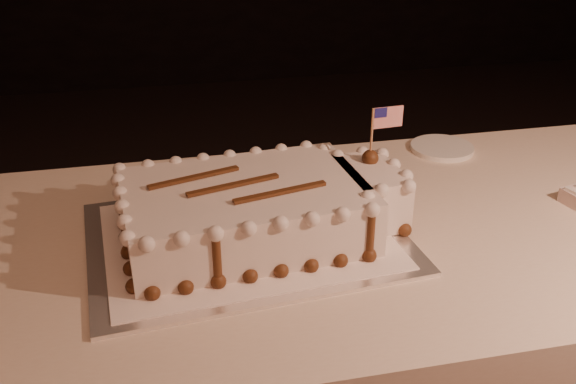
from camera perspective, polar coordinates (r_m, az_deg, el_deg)
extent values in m
cube|color=beige|center=(1.52, 10.27, -14.76)|extent=(2.40, 0.80, 0.75)
cube|color=white|center=(1.21, -3.71, -4.07)|extent=(0.61, 0.48, 0.01)
cube|color=white|center=(1.21, -3.72, -3.86)|extent=(0.55, 0.44, 0.00)
cube|color=silver|center=(1.18, -3.79, -1.67)|extent=(0.46, 0.33, 0.10)
cube|color=silver|center=(1.25, 7.30, -0.06)|extent=(0.12, 0.17, 0.10)
sphere|color=#582F16|center=(1.06, -11.98, -8.77)|extent=(0.03, 0.03, 0.03)
sphere|color=#582F16|center=(1.06, -9.08, -8.35)|extent=(0.03, 0.03, 0.03)
sphere|color=#582F16|center=(1.07, -6.21, -7.91)|extent=(0.03, 0.03, 0.03)
sphere|color=#582F16|center=(1.08, -3.39, -7.46)|extent=(0.03, 0.03, 0.03)
sphere|color=#582F16|center=(1.09, -0.63, -7.00)|extent=(0.03, 0.03, 0.03)
sphere|color=#582F16|center=(1.10, 2.07, -6.54)|extent=(0.03, 0.03, 0.03)
sphere|color=#582F16|center=(1.12, 4.69, -6.08)|extent=(0.03, 0.03, 0.03)
sphere|color=#582F16|center=(1.14, 7.22, -5.61)|extent=(0.03, 0.03, 0.03)
sphere|color=#582F16|center=(1.18, 6.84, -4.44)|extent=(0.03, 0.03, 0.03)
sphere|color=#582F16|center=(1.20, 8.03, -3.73)|extent=(0.03, 0.03, 0.03)
sphere|color=#582F16|center=(1.23, 10.33, -3.33)|extent=(0.03, 0.03, 0.03)
sphere|color=#582F16|center=(1.26, 10.12, -2.37)|extent=(0.03, 0.03, 0.03)
sphere|color=#582F16|center=(1.30, 9.09, -1.26)|extent=(0.03, 0.03, 0.03)
sphere|color=#582F16|center=(1.35, 8.11, -0.23)|extent=(0.03, 0.03, 0.03)
sphere|color=#582F16|center=(1.35, 6.42, -0.08)|extent=(0.03, 0.03, 0.03)
sphere|color=#582F16|center=(1.33, 4.29, -0.39)|extent=(0.03, 0.03, 0.03)
sphere|color=#582F16|center=(1.36, 3.12, 0.25)|extent=(0.03, 0.03, 0.03)
sphere|color=#582F16|center=(1.37, 1.57, 0.49)|extent=(0.03, 0.03, 0.03)
sphere|color=#582F16|center=(1.35, -0.59, 0.19)|extent=(0.03, 0.03, 0.03)
sphere|color=#582F16|center=(1.34, -2.80, -0.11)|extent=(0.03, 0.03, 0.03)
sphere|color=#582F16|center=(1.33, -5.05, -0.42)|extent=(0.03, 0.03, 0.03)
sphere|color=#582F16|center=(1.32, -7.32, -0.74)|extent=(0.03, 0.03, 0.03)
sphere|color=#582F16|center=(1.31, -9.63, -1.06)|extent=(0.03, 0.03, 0.03)
sphere|color=#582F16|center=(1.31, -11.95, -1.37)|extent=(0.03, 0.03, 0.03)
sphere|color=#582F16|center=(1.31, -14.29, -1.69)|extent=(0.03, 0.03, 0.03)
sphere|color=#582F16|center=(1.27, -14.40, -2.72)|extent=(0.03, 0.03, 0.03)
sphere|color=#582F16|center=(1.22, -14.22, -3.93)|extent=(0.03, 0.03, 0.03)
sphere|color=#582F16|center=(1.17, -14.02, -5.23)|extent=(0.03, 0.03, 0.03)
sphere|color=#582F16|center=(1.13, -13.80, -6.63)|extent=(0.03, 0.03, 0.03)
sphere|color=#582F16|center=(1.08, -13.56, -8.16)|extent=(0.03, 0.03, 0.03)
sphere|color=silver|center=(1.01, -12.47, -4.55)|extent=(0.03, 0.03, 0.03)
sphere|color=silver|center=(1.01, -9.45, -4.13)|extent=(0.03, 0.03, 0.03)
sphere|color=silver|center=(1.02, -6.47, -3.70)|extent=(0.03, 0.03, 0.03)
sphere|color=silver|center=(1.03, -3.53, -3.27)|extent=(0.03, 0.03, 0.03)
sphere|color=silver|center=(1.04, -0.65, -2.83)|extent=(0.03, 0.03, 0.03)
sphere|color=silver|center=(1.06, 2.15, -2.41)|extent=(0.03, 0.03, 0.03)
sphere|color=silver|center=(1.07, 4.87, -1.98)|extent=(0.03, 0.03, 0.03)
sphere|color=silver|center=(1.09, 7.50, -1.57)|extent=(0.03, 0.03, 0.03)
sphere|color=silver|center=(1.13, 7.09, -0.49)|extent=(0.03, 0.03, 0.03)
sphere|color=silver|center=(1.16, 8.32, 0.15)|extent=(0.03, 0.03, 0.03)
sphere|color=silver|center=(1.18, 10.69, 0.50)|extent=(0.03, 0.03, 0.03)
sphere|color=silver|center=(1.22, 10.47, 1.38)|extent=(0.03, 0.03, 0.03)
sphere|color=silver|center=(1.26, 9.38, 2.39)|extent=(0.03, 0.03, 0.03)
sphere|color=silver|center=(1.31, 8.37, 3.34)|extent=(0.03, 0.03, 0.03)
sphere|color=silver|center=(1.31, 6.63, 3.48)|extent=(0.03, 0.03, 0.03)
sphere|color=silver|center=(1.29, 4.43, 3.21)|extent=(0.03, 0.03, 0.03)
sphere|color=silver|center=(1.32, 3.22, 3.80)|extent=(0.03, 0.03, 0.03)
sphere|color=silver|center=(1.33, 1.62, 4.02)|extent=(0.03, 0.03, 0.03)
sphere|color=silver|center=(1.31, -0.61, 3.75)|extent=(0.03, 0.03, 0.03)
sphere|color=silver|center=(1.30, -2.89, 3.47)|extent=(0.03, 0.03, 0.03)
sphere|color=silver|center=(1.29, -5.21, 3.18)|extent=(0.03, 0.03, 0.03)
sphere|color=silver|center=(1.28, -7.56, 2.88)|extent=(0.03, 0.03, 0.03)
sphere|color=silver|center=(1.27, -9.94, 2.57)|extent=(0.03, 0.03, 0.03)
sphere|color=silver|center=(1.27, -12.34, 2.26)|extent=(0.03, 0.03, 0.03)
sphere|color=silver|center=(1.27, -14.75, 1.94)|extent=(0.03, 0.03, 0.03)
sphere|color=silver|center=(1.22, -14.89, 1.00)|extent=(0.03, 0.03, 0.03)
sphere|color=silver|center=(1.18, -14.72, -0.10)|extent=(0.03, 0.03, 0.03)
sphere|color=silver|center=(1.13, -14.53, -1.29)|extent=(0.03, 0.03, 0.03)
sphere|color=silver|center=(1.08, -14.33, -2.59)|extent=(0.03, 0.03, 0.03)
sphere|color=silver|center=(1.03, -14.10, -4.00)|extent=(0.03, 0.03, 0.03)
cylinder|color=#582F16|center=(1.05, -6.33, -5.95)|extent=(0.01, 0.01, 0.10)
sphere|color=#582F16|center=(1.07, -6.22, -7.81)|extent=(0.02, 0.02, 0.02)
cylinder|color=#582F16|center=(1.12, 7.35, -3.72)|extent=(0.01, 0.01, 0.10)
sphere|color=#582F16|center=(1.14, 7.23, -5.52)|extent=(0.02, 0.02, 0.02)
cylinder|color=#582F16|center=(1.28, 9.23, 0.45)|extent=(0.01, 0.01, 0.10)
sphere|color=#582F16|center=(1.30, 9.09, -1.18)|extent=(0.02, 0.02, 0.02)
cylinder|color=#582F16|center=(1.35, 1.60, 2.15)|extent=(0.01, 0.01, 0.10)
sphere|color=#582F16|center=(1.37, 1.57, 0.58)|extent=(0.02, 0.02, 0.02)
cylinder|color=#582F16|center=(1.29, -9.78, 0.65)|extent=(0.01, 0.01, 0.10)
sphere|color=#582F16|center=(1.31, -9.64, -0.97)|extent=(0.02, 0.02, 0.02)
cylinder|color=#582F16|center=(1.15, -14.26, -3.38)|extent=(0.01, 0.01, 0.10)
sphere|color=#582F16|center=(1.17, -14.03, -5.13)|extent=(0.02, 0.02, 0.02)
cube|color=#582F16|center=(1.19, -8.35, 1.29)|extent=(0.17, 0.06, 0.01)
cube|color=#582F16|center=(1.15, -4.88, 0.63)|extent=(0.17, 0.06, 0.01)
cube|color=#582F16|center=(1.12, -0.69, -0.01)|extent=(0.17, 0.05, 0.01)
sphere|color=#582F16|center=(1.26, 7.32, 3.02)|extent=(0.03, 0.03, 0.03)
cylinder|color=#BE7E51|center=(1.24, 7.42, 4.67)|extent=(0.00, 0.00, 0.12)
cube|color=red|center=(1.24, 8.90, 6.59)|extent=(0.06, 0.01, 0.04)
cube|color=navy|center=(1.23, 8.22, 7.01)|extent=(0.03, 0.01, 0.02)
cylinder|color=white|center=(1.63, 13.52, 3.83)|extent=(0.15, 0.15, 0.01)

